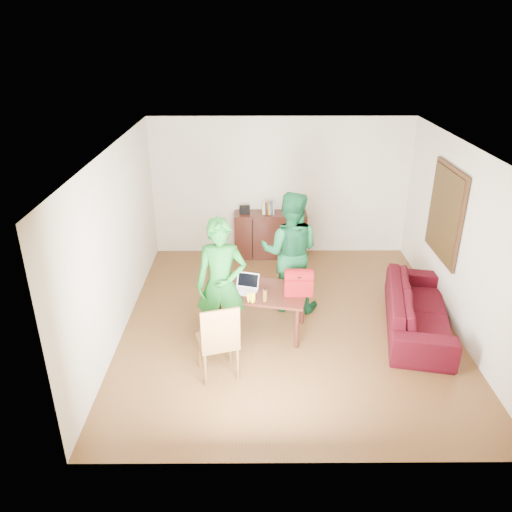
{
  "coord_description": "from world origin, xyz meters",
  "views": [
    {
      "loc": [
        -0.53,
        -6.61,
        4.18
      ],
      "look_at": [
        -0.5,
        -0.0,
        1.14
      ],
      "focal_mm": 35.0,
      "sensor_mm": 36.0,
      "label": 1
    }
  ],
  "objects_px": {
    "table": "(256,295)",
    "person_near": "(221,285)",
    "person_far": "(290,252)",
    "bottle": "(265,295)",
    "chair": "(218,354)",
    "red_bag": "(298,284)",
    "sofa": "(418,309)",
    "laptop": "(245,289)"
  },
  "relations": [
    {
      "from": "sofa",
      "to": "chair",
      "type": "bearing_deg",
      "value": 122.57
    },
    {
      "from": "red_bag",
      "to": "sofa",
      "type": "height_order",
      "value": "red_bag"
    },
    {
      "from": "table",
      "to": "bottle",
      "type": "height_order",
      "value": "bottle"
    },
    {
      "from": "table",
      "to": "red_bag",
      "type": "height_order",
      "value": "red_bag"
    },
    {
      "from": "table",
      "to": "chair",
      "type": "bearing_deg",
      "value": -103.84
    },
    {
      "from": "sofa",
      "to": "laptop",
      "type": "bearing_deg",
      "value": 104.6
    },
    {
      "from": "person_far",
      "to": "red_bag",
      "type": "height_order",
      "value": "person_far"
    },
    {
      "from": "chair",
      "to": "person_far",
      "type": "relative_size",
      "value": 0.55
    },
    {
      "from": "person_far",
      "to": "sofa",
      "type": "relative_size",
      "value": 0.87
    },
    {
      "from": "chair",
      "to": "sofa",
      "type": "distance_m",
      "value": 3.15
    },
    {
      "from": "person_near",
      "to": "red_bag",
      "type": "relative_size",
      "value": 4.73
    },
    {
      "from": "person_near",
      "to": "person_far",
      "type": "height_order",
      "value": "person_far"
    },
    {
      "from": "laptop",
      "to": "red_bag",
      "type": "height_order",
      "value": "red_bag"
    },
    {
      "from": "laptop",
      "to": "bottle",
      "type": "relative_size",
      "value": 1.97
    },
    {
      "from": "person_far",
      "to": "red_bag",
      "type": "relative_size",
      "value": 4.82
    },
    {
      "from": "chair",
      "to": "laptop",
      "type": "height_order",
      "value": "chair"
    },
    {
      "from": "person_near",
      "to": "red_bag",
      "type": "distance_m",
      "value": 1.12
    },
    {
      "from": "laptop",
      "to": "sofa",
      "type": "xyz_separation_m",
      "value": [
        2.61,
        0.12,
        -0.4
      ]
    },
    {
      "from": "chair",
      "to": "red_bag",
      "type": "height_order",
      "value": "chair"
    },
    {
      "from": "table",
      "to": "person_near",
      "type": "height_order",
      "value": "person_near"
    },
    {
      "from": "bottle",
      "to": "red_bag",
      "type": "distance_m",
      "value": 0.53
    },
    {
      "from": "laptop",
      "to": "bottle",
      "type": "xyz_separation_m",
      "value": [
        0.28,
        -0.25,
        0.05
      ]
    },
    {
      "from": "table",
      "to": "person_far",
      "type": "xyz_separation_m",
      "value": [
        0.53,
        0.72,
        0.37
      ]
    },
    {
      "from": "table",
      "to": "person_far",
      "type": "relative_size",
      "value": 0.82
    },
    {
      "from": "sofa",
      "to": "person_near",
      "type": "bearing_deg",
      "value": 110.06
    },
    {
      "from": "table",
      "to": "bottle",
      "type": "xyz_separation_m",
      "value": [
        0.12,
        -0.31,
        0.18
      ]
    },
    {
      "from": "table",
      "to": "person_far",
      "type": "height_order",
      "value": "person_far"
    },
    {
      "from": "person_near",
      "to": "sofa",
      "type": "relative_size",
      "value": 0.85
    },
    {
      "from": "table",
      "to": "person_near",
      "type": "xyz_separation_m",
      "value": [
        -0.48,
        -0.36,
        0.36
      ]
    },
    {
      "from": "person_near",
      "to": "laptop",
      "type": "distance_m",
      "value": 0.49
    },
    {
      "from": "table",
      "to": "bottle",
      "type": "distance_m",
      "value": 0.38
    },
    {
      "from": "person_far",
      "to": "bottle",
      "type": "bearing_deg",
      "value": 78.28
    },
    {
      "from": "laptop",
      "to": "person_far",
      "type": "bearing_deg",
      "value": 64.5
    },
    {
      "from": "sofa",
      "to": "red_bag",
      "type": "bearing_deg",
      "value": 106.99
    },
    {
      "from": "table",
      "to": "chair",
      "type": "relative_size",
      "value": 1.48
    },
    {
      "from": "person_near",
      "to": "chair",
      "type": "bearing_deg",
      "value": -90.65
    },
    {
      "from": "person_near",
      "to": "laptop",
      "type": "bearing_deg",
      "value": 43.62
    },
    {
      "from": "person_near",
      "to": "bottle",
      "type": "xyz_separation_m",
      "value": [
        0.6,
        0.04,
        -0.18
      ]
    },
    {
      "from": "red_bag",
      "to": "table",
      "type": "bearing_deg",
      "value": 171.13
    },
    {
      "from": "table",
      "to": "sofa",
      "type": "distance_m",
      "value": 2.46
    },
    {
      "from": "table",
      "to": "laptop",
      "type": "distance_m",
      "value": 0.21
    },
    {
      "from": "person_far",
      "to": "person_near",
      "type": "bearing_deg",
      "value": 56.64
    }
  ]
}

